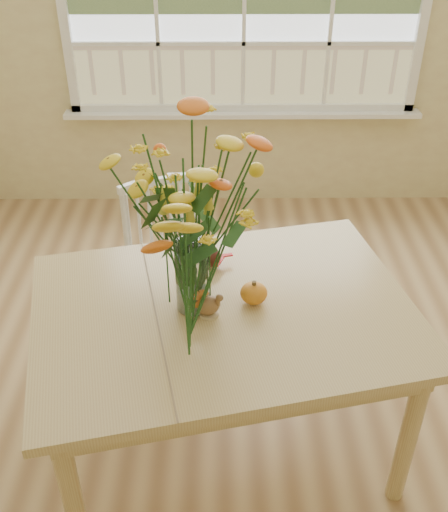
{
  "coord_description": "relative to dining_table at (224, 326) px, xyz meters",
  "views": [
    {
      "loc": [
        -0.15,
        -1.73,
        2.18
      ],
      "look_at": [
        -0.14,
        0.03,
        0.98
      ],
      "focal_mm": 42.0,
      "sensor_mm": 36.0,
      "label": 1
    }
  ],
  "objects": [
    {
      "name": "dark_gourd",
      "position": [
        -0.05,
        0.27,
        0.13
      ],
      "size": [
        0.13,
        0.12,
        0.08
      ],
      "color": "#38160F",
      "rests_on": "dining_table"
    },
    {
      "name": "turkey_figurine",
      "position": [
        -0.06,
        -0.04,
        0.14
      ],
      "size": [
        0.11,
        0.1,
        0.11
      ],
      "rotation": [
        0.0,
        0.0,
        0.53
      ],
      "color": "#CCB78C",
      "rests_on": "dining_table"
    },
    {
      "name": "floor",
      "position": [
        0.14,
        -0.01,
        -0.67
      ],
      "size": [
        4.0,
        4.5,
        0.01
      ],
      "primitive_type": "cube",
      "color": "#987149",
      "rests_on": "ground"
    },
    {
      "name": "windsor_chair",
      "position": [
        -0.28,
        0.74,
        -0.18
      ],
      "size": [
        0.51,
        0.5,
        0.86
      ],
      "rotation": [
        0.0,
        0.0,
        0.37
      ],
      "color": "white",
      "rests_on": "floor"
    },
    {
      "name": "flower_vase",
      "position": [
        -0.12,
        0.01,
        0.51
      ],
      "size": [
        0.59,
        0.59,
        0.7
      ],
      "color": "white",
      "rests_on": "dining_table"
    },
    {
      "name": "pumpkin",
      "position": [
        0.11,
        0.03,
        0.13
      ],
      "size": [
        0.1,
        0.1,
        0.08
      ],
      "primitive_type": "ellipsoid",
      "color": "orange",
      "rests_on": "dining_table"
    },
    {
      "name": "wall_back",
      "position": [
        0.14,
        2.24,
        0.68
      ],
      "size": [
        4.0,
        0.02,
        2.7
      ],
      "primitive_type": "cube",
      "color": "#CDB883",
      "rests_on": "floor"
    },
    {
      "name": "dining_table",
      "position": [
        0.0,
        0.0,
        0.0
      ],
      "size": [
        1.6,
        1.29,
        0.76
      ],
      "rotation": [
        0.0,
        0.0,
        0.21
      ],
      "color": "tan",
      "rests_on": "floor"
    }
  ]
}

